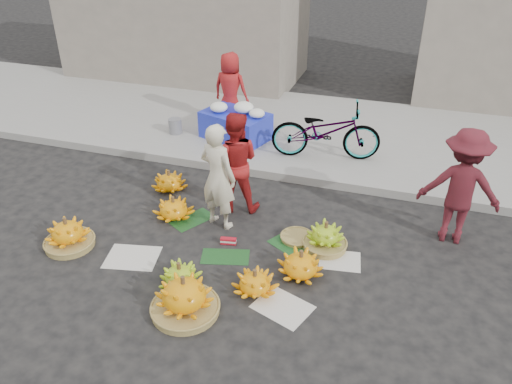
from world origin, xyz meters
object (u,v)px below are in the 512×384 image
(vendor_cream, at_px, (218,177))
(bicycle, at_px, (326,131))
(flower_table, at_px, (236,124))
(banana_bunch_4, at_px, (301,264))
(banana_bunch_0, at_px, (68,234))

(vendor_cream, relative_size, bicycle, 0.83)
(flower_table, relative_size, bicycle, 0.74)
(banana_bunch_4, distance_m, flower_table, 4.17)
(banana_bunch_0, xyz_separation_m, banana_bunch_4, (3.22, 0.38, -0.03))
(flower_table, height_order, bicycle, bicycle)
(vendor_cream, bearing_deg, banana_bunch_4, 168.36)
(banana_bunch_4, bearing_deg, flower_table, 121.34)
(banana_bunch_0, distance_m, flower_table, 4.08)
(banana_bunch_4, height_order, vendor_cream, vendor_cream)
(banana_bunch_4, bearing_deg, vendor_cream, 151.09)
(banana_bunch_4, relative_size, bicycle, 0.39)
(vendor_cream, distance_m, flower_table, 2.89)
(flower_table, bearing_deg, banana_bunch_4, -40.59)
(bicycle, bearing_deg, banana_bunch_4, 174.79)
(banana_bunch_4, height_order, flower_table, flower_table)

